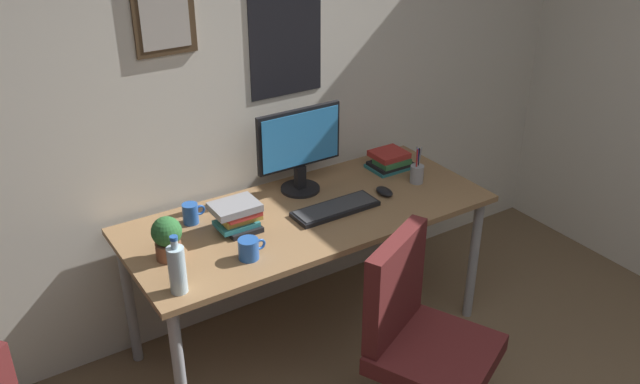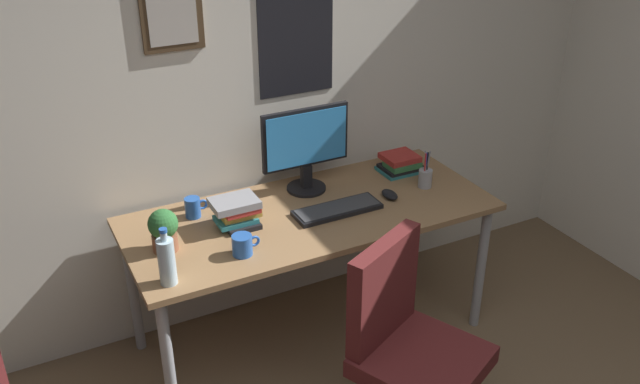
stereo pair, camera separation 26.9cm
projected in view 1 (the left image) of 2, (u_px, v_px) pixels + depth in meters
wall_back at (233, 81)px, 3.29m from camera, size 4.40×0.10×2.60m
desk at (309, 225)px, 3.30m from camera, size 1.77×0.75×0.75m
office_chair at (419, 335)px, 2.80m from camera, size 0.61×0.61×0.95m
monitor at (299, 147)px, 3.36m from camera, size 0.46×0.20×0.43m
keyboard at (335, 209)px, 3.27m from camera, size 0.43×0.15×0.03m
computer_mouse at (384, 192)px, 3.41m from camera, size 0.06×0.11×0.04m
water_bottle at (177, 269)px, 2.64m from camera, size 0.07×0.07×0.25m
coffee_mug_near at (249, 249)px, 2.88m from camera, size 0.13×0.09×0.09m
coffee_mug_far at (191, 213)px, 3.15m from camera, size 0.11×0.07×0.10m
potted_plant at (167, 237)px, 2.86m from camera, size 0.13×0.13×0.19m
pen_cup at (417, 173)px, 3.52m from camera, size 0.07×0.07×0.20m
book_stack_left at (238, 216)px, 3.09m from camera, size 0.22×0.17×0.14m
book_stack_right at (390, 161)px, 3.68m from camera, size 0.22×0.17×0.10m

